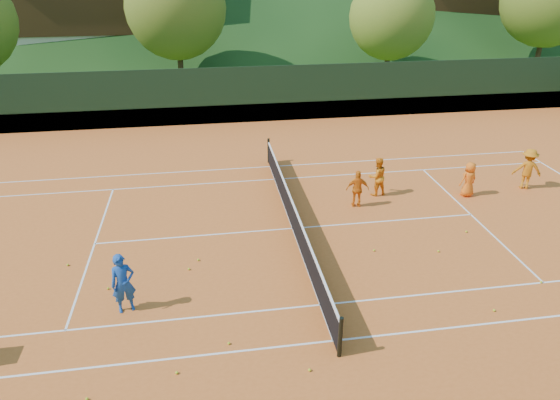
{
  "coord_description": "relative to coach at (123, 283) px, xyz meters",
  "views": [
    {
      "loc": [
        -2.68,
        -14.33,
        8.29
      ],
      "look_at": [
        -0.43,
        0.0,
        1.12
      ],
      "focal_mm": 32.0,
      "sensor_mm": 36.0,
      "label": 1
    }
  ],
  "objects": [
    {
      "name": "ground",
      "position": [
        4.99,
        3.52,
        -0.84
      ],
      "size": [
        400.0,
        400.0,
        0.0
      ],
      "primitive_type": "plane",
      "color": "#2D5019",
      "rests_on": "ground"
    },
    {
      "name": "clay_court",
      "position": [
        4.99,
        3.52,
        -0.83
      ],
      "size": [
        40.0,
        24.0,
        0.02
      ],
      "primitive_type": "cube",
      "color": "#C85B20",
      "rests_on": "ground"
    },
    {
      "name": "coach",
      "position": [
        0.0,
        0.0,
        0.0
      ],
      "size": [
        0.68,
        0.54,
        1.64
      ],
      "primitive_type": "imported",
      "rotation": [
        0.0,
        0.0,
        0.28
      ],
      "color": "#18489F",
      "rests_on": "clay_court"
    },
    {
      "name": "student_a",
      "position": [
        8.59,
        5.62,
        -0.07
      ],
      "size": [
        0.82,
        0.69,
        1.5
      ],
      "primitive_type": "imported",
      "rotation": [
        0.0,
        0.0,
        3.32
      ],
      "color": "orange",
      "rests_on": "clay_court"
    },
    {
      "name": "student_b",
      "position": [
        7.57,
        4.78,
        -0.13
      ],
      "size": [
        0.86,
        0.46,
        1.39
      ],
      "primitive_type": "imported",
      "rotation": [
        0.0,
        0.0,
        2.99
      ],
      "color": "orange",
      "rests_on": "clay_court"
    },
    {
      "name": "student_c",
      "position": [
        11.97,
        5.01,
        -0.15
      ],
      "size": [
        0.73,
        0.55,
        1.35
      ],
      "primitive_type": "imported",
      "rotation": [
        0.0,
        0.0,
        3.33
      ],
      "color": "orange",
      "rests_on": "clay_court"
    },
    {
      "name": "student_d",
      "position": [
        14.53,
        5.31,
        -0.02
      ],
      "size": [
        1.19,
        0.94,
        1.61
      ],
      "primitive_type": "imported",
      "rotation": [
        0.0,
        0.0,
        2.76
      ],
      "color": "orange",
      "rests_on": "clay_court"
    },
    {
      "name": "tennis_ball_0",
      "position": [
        -1.98,
        2.35,
        -0.79
      ],
      "size": [
        0.07,
        0.07,
        0.07
      ],
      "primitive_type": "sphere",
      "color": "#BAD323",
      "rests_on": "clay_court"
    },
    {
      "name": "tennis_ball_3",
      "position": [
        7.23,
        1.73,
        -0.79
      ],
      "size": [
        0.07,
        0.07,
        0.07
      ],
      "primitive_type": "sphere",
      "color": "#BAD323",
      "rests_on": "clay_court"
    },
    {
      "name": "tennis_ball_4",
      "position": [
        1.84,
        2.02,
        -0.79
      ],
      "size": [
        0.07,
        0.07,
        0.07
      ],
      "primitive_type": "sphere",
      "color": "#BAD323",
      "rests_on": "clay_court"
    },
    {
      "name": "tennis_ball_8",
      "position": [
        -0.48,
        -2.89,
        -0.79
      ],
      "size": [
        0.07,
        0.07,
        0.07
      ],
      "primitive_type": "sphere",
      "color": "#BAD323",
      "rests_on": "clay_court"
    },
    {
      "name": "tennis_ball_11",
      "position": [
        1.56,
        1.57,
        -0.79
      ],
      "size": [
        0.07,
        0.07,
        0.07
      ],
      "primitive_type": "sphere",
      "color": "#BAD323",
      "rests_on": "clay_court"
    },
    {
      "name": "tennis_ball_12",
      "position": [
        9.35,
        -1.54,
        -0.79
      ],
      "size": [
        0.07,
        0.07,
        0.07
      ],
      "primitive_type": "sphere",
      "color": "#BAD323",
      "rests_on": "clay_court"
    },
    {
      "name": "tennis_ball_14",
      "position": [
        11.31,
        -0.6,
        -0.79
      ],
      "size": [
        0.07,
        0.07,
        0.07
      ],
      "primitive_type": "sphere",
      "color": "#BAD323",
      "rests_on": "clay_court"
    },
    {
      "name": "tennis_ball_15",
      "position": [
        9.17,
        1.37,
        -0.79
      ],
      "size": [
        0.07,
        0.07,
        0.07
      ],
      "primitive_type": "sphere",
      "color": "#BAD323",
      "rests_on": "clay_court"
    },
    {
      "name": "tennis_ball_17",
      "position": [
        4.23,
        -2.81,
        -0.79
      ],
      "size": [
        0.07,
        0.07,
        0.07
      ],
      "primitive_type": "sphere",
      "color": "#BAD323",
      "rests_on": "clay_court"
    },
    {
      "name": "tennis_ball_20",
      "position": [
        10.61,
        2.37,
        -0.79
      ],
      "size": [
        0.07,
        0.07,
        0.07
      ],
      "primitive_type": "sphere",
      "color": "#BAD323",
      "rests_on": "clay_court"
    },
    {
      "name": "tennis_ball_21",
      "position": [
        -0.62,
        0.97,
        -0.79
      ],
      "size": [
        0.07,
        0.07,
        0.07
      ],
      "primitive_type": "sphere",
      "color": "#BAD323",
      "rests_on": "clay_court"
    },
    {
      "name": "tennis_ball_22",
      "position": [
        2.52,
        -1.7,
        -0.79
      ],
      "size": [
        0.07,
        0.07,
        0.07
      ],
      "primitive_type": "sphere",
      "color": "#BAD323",
      "rests_on": "clay_court"
    },
    {
      "name": "tennis_ball_23",
      "position": [
        1.33,
        -2.44,
        -0.79
      ],
      "size": [
        0.07,
        0.07,
        0.07
      ],
      "primitive_type": "sphere",
      "color": "#BAD323",
      "rests_on": "clay_court"
    },
    {
      "name": "court_lines",
      "position": [
        4.99,
        3.52,
        -0.82
      ],
      "size": [
        23.83,
        11.03,
        0.0
      ],
      "color": "white",
      "rests_on": "clay_court"
    },
    {
      "name": "tennis_net",
      "position": [
        4.99,
        3.52,
        -0.32
      ],
      "size": [
        0.1,
        12.07,
        1.1
      ],
      "color": "black",
      "rests_on": "clay_court"
    },
    {
      "name": "perimeter_fence",
      "position": [
        4.99,
        3.52,
        0.43
      ],
      "size": [
        40.4,
        24.24,
        3.0
      ],
      "color": "black",
      "rests_on": "clay_court"
    },
    {
      "name": "tree_b",
      "position": [
        0.99,
        23.52,
        4.35
      ],
      "size": [
        6.4,
        6.4,
        8.4
      ],
      "color": "#3E2A19",
      "rests_on": "ground"
    },
    {
      "name": "tree_c",
      "position": [
        14.99,
        22.52,
        3.7
      ],
      "size": [
        5.6,
        5.6,
        7.35
      ],
      "color": "#3B2717",
      "rests_on": "ground"
    }
  ]
}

